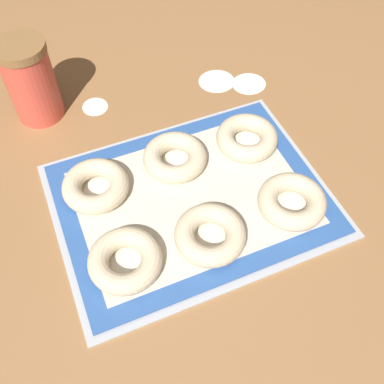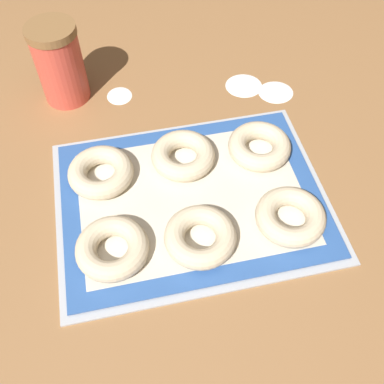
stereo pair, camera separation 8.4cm
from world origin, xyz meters
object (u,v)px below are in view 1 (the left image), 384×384
bagel_front_right (292,201)px  flour_canister (31,81)px  bagel_front_left (125,260)px  bagel_back_left (96,186)px  bagel_back_center (175,157)px  bagel_front_center (210,234)px  baking_tray (192,200)px  bagel_back_right (247,138)px

bagel_front_right → flour_canister: size_ratio=0.71×
bagel_front_left → flour_canister: size_ratio=0.71×
bagel_back_left → bagel_back_center: bearing=2.8°
bagel_front_left → bagel_front_right: (0.30, -0.00, 0.00)m
bagel_back_left → bagel_back_center: (0.15, 0.01, 0.00)m
bagel_front_center → bagel_front_left: bearing=176.3°
bagel_front_center → baking_tray: bearing=86.2°
bagel_back_left → bagel_back_right: 0.30m
baking_tray → bagel_front_left: size_ratio=4.04×
bagel_back_right → bagel_front_left: bearing=-151.6°
bagel_back_right → flour_canister: 0.43m
bagel_back_left → bagel_front_center: bearing=-49.3°
bagel_front_left → bagel_back_left: (-0.00, 0.16, 0.00)m
bagel_back_center → bagel_back_right: same height
bagel_front_center → flour_canister: bearing=114.8°
bagel_front_right → bagel_front_left: bearing=179.4°
bagel_back_left → baking_tray: bearing=-27.4°
baking_tray → bagel_back_right: bagel_back_right is taller
bagel_front_right → bagel_front_center: bearing=-177.9°
bagel_front_center → bagel_back_left: (-0.14, 0.17, 0.00)m
bagel_front_center → bagel_back_left: same height
bagel_back_right → bagel_back_center: bearing=176.8°
bagel_front_center → bagel_front_right: (0.15, 0.01, 0.00)m
baking_tray → bagel_front_left: (-0.15, -0.08, 0.02)m
baking_tray → bagel_back_left: bearing=152.6°
bagel_front_right → bagel_back_right: 0.16m
bagel_front_right → flour_canister: 0.54m
bagel_back_left → flour_canister: flour_canister is taller
bagel_back_center → flour_canister: bearing=129.6°
bagel_back_left → bagel_back_right: same height
bagel_back_center → bagel_back_right: bearing=-3.2°
bagel_front_center → bagel_back_center: size_ratio=1.00×
baking_tray → bagel_back_left: (-0.15, 0.08, 0.02)m
bagel_back_right → flour_canister: size_ratio=0.71×
bagel_front_right → bagel_back_right: bearing=91.2°
bagel_front_left → bagel_back_center: size_ratio=1.00×
bagel_front_center → flour_canister: 0.46m
bagel_back_center → bagel_back_right: size_ratio=1.00×
bagel_front_left → bagel_back_center: 0.22m
flour_canister → bagel_front_center: bearing=-65.2°
baking_tray → bagel_back_right: (0.15, 0.08, 0.02)m
baking_tray → flour_canister: bearing=121.3°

